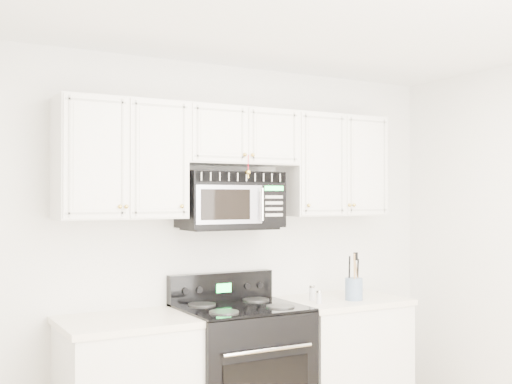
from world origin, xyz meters
TOP-DOWN VIEW (x-y plane):
  - room at (0.00, 0.00)m, footprint 3.51×3.51m
  - base_cabinet_right at (0.80, 1.44)m, footprint 0.86×0.65m
  - range at (-0.05, 1.42)m, footprint 0.79×0.72m
  - upper_cabinets at (-0.00, 1.58)m, footprint 2.44×0.37m
  - microwave at (-0.05, 1.57)m, footprint 0.69×0.40m
  - utensil_crock at (0.81, 1.32)m, footprint 0.13×0.13m
  - shaker_salt at (0.55, 1.46)m, footprint 0.04×0.04m
  - shaker_pepper at (0.51, 1.31)m, footprint 0.04×0.04m

SIDE VIEW (x-z plane):
  - base_cabinet_right at x=0.80m, z-range -0.03..0.89m
  - range at x=-0.05m, z-range -0.08..1.05m
  - shaker_pepper at x=0.51m, z-range 0.92..1.01m
  - shaker_salt at x=0.55m, z-range 0.92..1.03m
  - utensil_crock at x=0.81m, z-range 0.84..1.17m
  - room at x=0.00m, z-range 0.00..2.60m
  - microwave at x=-0.05m, z-range 1.45..1.83m
  - upper_cabinets at x=0.00m, z-range 1.56..2.31m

